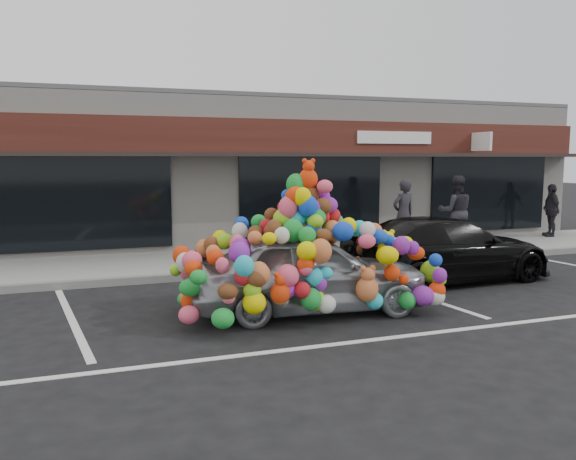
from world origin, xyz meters
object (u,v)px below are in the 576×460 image
object	(u,v)px
black_sedan	(446,249)
pedestrian_c	(551,210)
pedestrian_b	(455,211)
pedestrian_a	(403,214)
toy_car	(309,262)

from	to	relation	value
black_sedan	pedestrian_c	distance (m)	7.52
pedestrian_b	pedestrian_c	xyz separation A→B (m)	(4.07, 0.79, -0.16)
pedestrian_a	pedestrian_c	size ratio (longest dim) A/B	1.14
pedestrian_c	toy_car	bearing A→B (deg)	-43.10
toy_car	black_sedan	bearing A→B (deg)	-65.79
toy_car	pedestrian_c	world-z (taller)	toy_car
pedestrian_b	pedestrian_a	bearing A→B (deg)	14.77
pedestrian_a	pedestrian_b	size ratio (longest dim) A/B	0.96
pedestrian_b	pedestrian_c	distance (m)	4.15
toy_car	pedestrian_b	xyz separation A→B (m)	(5.96, 4.31, 0.28)
black_sedan	pedestrian_a	size ratio (longest dim) A/B	2.51
pedestrian_b	pedestrian_c	world-z (taller)	pedestrian_b
toy_car	pedestrian_c	bearing A→B (deg)	-58.38
black_sedan	pedestrian_c	xyz separation A→B (m)	(6.46, 3.83, 0.29)
black_sedan	pedestrian_b	xyz separation A→B (m)	(2.39, 3.04, 0.44)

